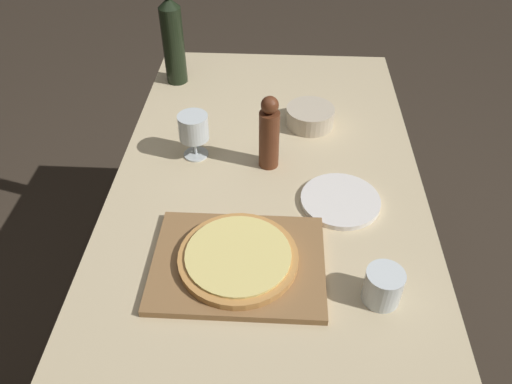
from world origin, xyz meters
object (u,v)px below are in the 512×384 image
(pizza, at_px, (238,257))
(pepper_mill, at_px, (271,134))
(wine_glass, at_px, (194,129))
(wine_bottle, at_px, (173,39))
(small_bowl, at_px, (310,117))

(pizza, relative_size, pepper_mill, 1.24)
(pepper_mill, height_order, wine_glass, pepper_mill)
(pizza, bearing_deg, pepper_mill, 80.90)
(wine_bottle, bearing_deg, wine_glass, -73.33)
(pizza, xyz_separation_m, pepper_mill, (0.06, 0.37, 0.07))
(pizza, height_order, small_bowl, small_bowl)
(wine_glass, bearing_deg, pepper_mill, -8.52)
(wine_bottle, relative_size, small_bowl, 2.51)
(wine_glass, xyz_separation_m, small_bowl, (0.33, 0.17, -0.06))
(wine_bottle, xyz_separation_m, wine_glass, (0.13, -0.42, -0.06))
(wine_bottle, height_order, small_bowl, wine_bottle)
(pizza, xyz_separation_m, wine_bottle, (-0.28, 0.82, 0.12))
(wine_bottle, bearing_deg, small_bowl, -28.52)
(wine_bottle, distance_m, pepper_mill, 0.57)
(wine_bottle, relative_size, pepper_mill, 1.70)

